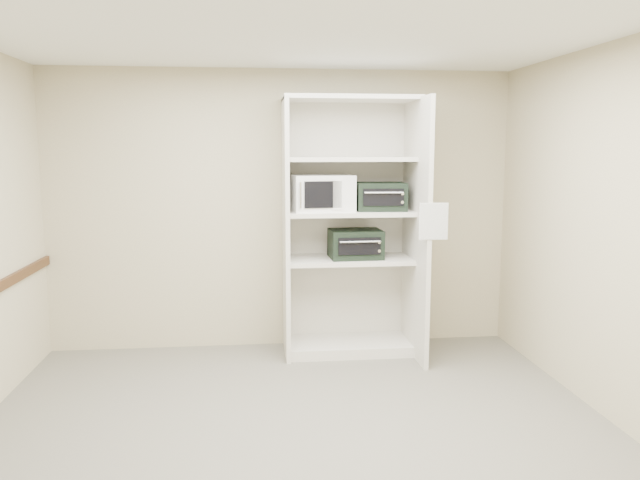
{
  "coord_description": "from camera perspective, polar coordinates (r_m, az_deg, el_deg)",
  "views": [
    {
      "loc": [
        -0.29,
        -4.07,
        1.94
      ],
      "look_at": [
        0.29,
        1.28,
        1.15
      ],
      "focal_mm": 35.0,
      "sensor_mm": 36.0,
      "label": 1
    }
  ],
  "objects": [
    {
      "name": "wall_right",
      "position": [
        4.84,
        25.5,
        0.47
      ],
      "size": [
        0.02,
        4.0,
        2.7
      ],
      "primitive_type": "cube",
      "color": "#B9B08D",
      "rests_on": "ground"
    },
    {
      "name": "wall_front",
      "position": [
        2.18,
        1.74,
        -7.5
      ],
      "size": [
        4.5,
        0.02,
        2.7
      ],
      "primitive_type": "cube",
      "color": "#B9B08D",
      "rests_on": "ground"
    },
    {
      "name": "ceiling",
      "position": [
        4.15,
        -2.23,
        18.81
      ],
      "size": [
        4.5,
        4.0,
        0.01
      ],
      "primitive_type": "cube",
      "color": "white"
    },
    {
      "name": "floor",
      "position": [
        4.52,
        -2.03,
        -17.12
      ],
      "size": [
        4.5,
        4.0,
        0.01
      ],
      "primitive_type": "cube",
      "color": "#605C55",
      "rests_on": "ground"
    },
    {
      "name": "shelving_unit",
      "position": [
        5.91,
        3.13,
        0.42
      ],
      "size": [
        1.24,
        0.92,
        2.42
      ],
      "color": "beige",
      "rests_on": "floor"
    },
    {
      "name": "toaster_oven_upper",
      "position": [
        5.89,
        5.58,
        3.98
      ],
      "size": [
        0.48,
        0.37,
        0.26
      ],
      "primitive_type": "cube",
      "rotation": [
        0.0,
        0.0,
        -0.07
      ],
      "color": "black",
      "rests_on": "shelving_unit"
    },
    {
      "name": "microwave",
      "position": [
        5.82,
        0.12,
        4.33
      ],
      "size": [
        0.61,
        0.49,
        0.33
      ],
      "primitive_type": "cube",
      "rotation": [
        0.0,
        0.0,
        0.12
      ],
      "color": "white",
      "rests_on": "shelving_unit"
    },
    {
      "name": "toaster_oven_lower",
      "position": [
        5.9,
        3.26,
        -0.36
      ],
      "size": [
        0.5,
        0.38,
        0.27
      ],
      "primitive_type": "cube",
      "rotation": [
        0.0,
        0.0,
        0.04
      ],
      "color": "black",
      "rests_on": "shelving_unit"
    },
    {
      "name": "wall_back",
      "position": [
        6.11,
        -3.49,
        2.74
      ],
      "size": [
        4.5,
        0.02,
        2.7
      ],
      "primitive_type": "cube",
      "color": "#B9B08D",
      "rests_on": "ground"
    },
    {
      "name": "paper_sign",
      "position": [
        5.41,
        10.35,
        1.69
      ],
      "size": [
        0.24,
        0.01,
        0.31
      ],
      "primitive_type": "cube",
      "rotation": [
        0.0,
        0.0,
        -0.03
      ],
      "color": "white",
      "rests_on": "shelving_unit"
    }
  ]
}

